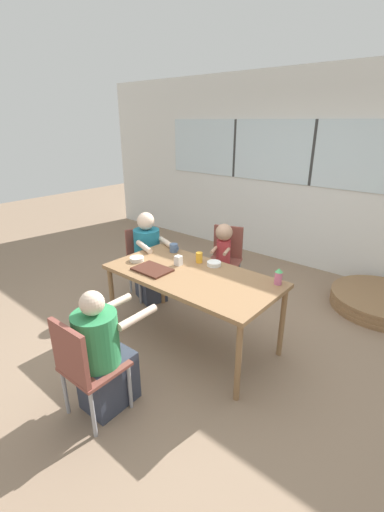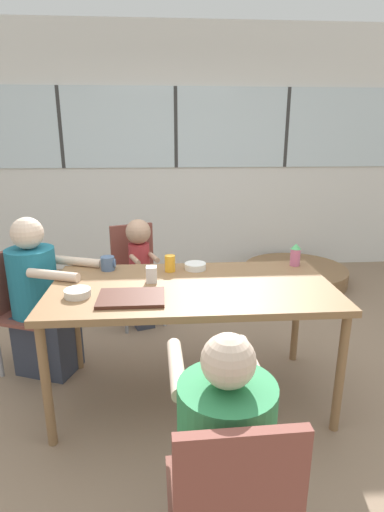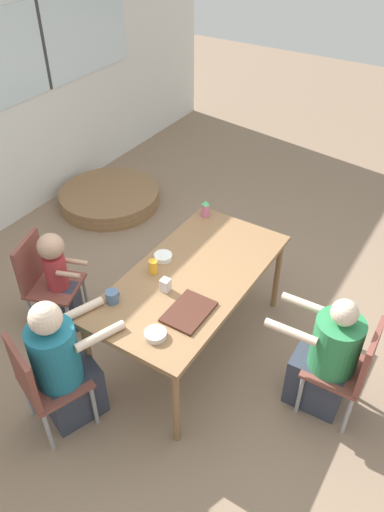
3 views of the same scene
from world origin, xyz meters
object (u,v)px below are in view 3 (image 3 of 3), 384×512
Objects in this scene: coffee_mug at (112,296)px; milk_carton_small at (165,285)px; person_woman_green_shirt at (64,369)px; juice_glass at (153,267)px; chair_for_man_blue_shirt at (352,365)px; bowl_cereal at (155,334)px; bowl_white_shallow at (163,257)px; chair_for_toddler at (43,276)px; chair_for_woman_green_shirt at (40,380)px; person_toddler at (60,280)px; sippy_cup at (205,208)px; folded_table_stack at (110,198)px; person_man_blue_shirt at (326,360)px.

milk_carton_small is (0.29, -0.24, 0.00)m from coffee_mug.
person_woman_green_shirt is 0.95m from juice_glass.
coffee_mug is (0.48, -0.06, 0.31)m from person_woman_green_shirt.
chair_for_man_blue_shirt is 1.69m from coffee_mug.
person_woman_green_shirt is at bearing 126.76° from bowl_cereal.
milk_carton_small reaches higher than bowl_white_shallow.
chair_for_toddler is 5.87× the size of bowl_cereal.
chair_for_woman_green_shirt is 8.84× the size of coffee_mug.
person_woman_green_shirt is 0.92m from person_toddler.
sippy_cup is at bearing 18.25° from bowl_cereal.
chair_for_man_blue_shirt is at bearing 80.51° from person_toddler.
folded_table_stack is (2.32, 1.58, -0.40)m from person_woman_green_shirt.
milk_carton_small is (0.93, -0.36, 0.30)m from chair_for_woman_green_shirt.
chair_for_toddler is 7.93× the size of juice_glass.
person_toddler is 9.76× the size of coffee_mug.
person_man_blue_shirt is 2.14m from person_toddler.
chair_for_toddler is 1.03m from bowl_white_shallow.
chair_for_woman_green_shirt is 0.75× the size of folded_table_stack.
chair_for_woman_green_shirt is at bearing 17.28° from person_toddler.
person_man_blue_shirt reaches higher than sippy_cup.
person_woman_green_shirt is at bearing 173.25° from coffee_mug.
chair_for_man_blue_shirt is 0.91× the size of person_toddler.
sippy_cup reaches higher than juice_glass.
folded_table_stack is (1.27, 3.03, -0.36)m from person_man_blue_shirt.
chair_for_toddler is 1.00m from person_woman_green_shirt.
chair_for_man_blue_shirt is 1.74m from sippy_cup.
bowl_cereal is at bearing 57.23° from person_toddler.
chair_for_man_blue_shirt is 0.18m from person_man_blue_shirt.
folded_table_stack is at bearing 50.66° from milk_carton_small.
coffee_mug is at bearing 177.33° from bowl_white_shallow.
person_woman_green_shirt is at bearing 26.02° from person_toddler.
coffee_mug reaches higher than folded_table_stack.
coffee_mug is at bearing 75.99° from bowl_cereal.
bowl_cereal is at bearing 56.99° from person_woman_green_shirt.
person_man_blue_shirt is at bearing -68.00° from coffee_mug.
chair_for_woman_green_shirt is 5.59× the size of sippy_cup.
sippy_cup is at bearing 61.92° from person_man_blue_shirt.
chair_for_woman_green_shirt is at bearing -90.00° from person_woman_green_shirt.
person_toddler reaches higher than bowl_white_shallow.
chair_for_man_blue_shirt is 1.33m from bowl_cereal.
person_man_blue_shirt is at bearing -116.31° from sippy_cup.
person_toddler reaches higher than chair_for_woman_green_shirt.
person_woman_green_shirt is 0.89m from milk_carton_small.
sippy_cup is (1.89, -0.11, 0.33)m from chair_for_woman_green_shirt.
coffee_mug is (0.64, -0.11, 0.30)m from chair_for_woman_green_shirt.
person_woman_green_shirt reaches higher than juice_glass.
person_man_blue_shirt is at bearing 56.08° from person_woman_green_shirt.
coffee_mug is at bearing 172.12° from juice_glass.
person_man_blue_shirt is 1.54m from coffee_mug.
person_woman_green_shirt is 0.58m from coffee_mug.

